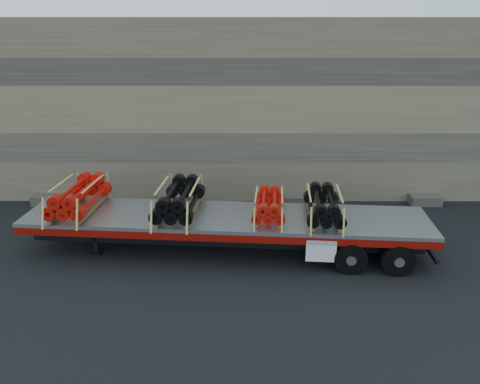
% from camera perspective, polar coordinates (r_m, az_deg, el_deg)
% --- Properties ---
extents(ground, '(120.00, 120.00, 0.00)m').
position_cam_1_polar(ground, '(14.41, 1.41, -8.30)').
color(ground, black).
rests_on(ground, ground).
extents(rock_wall, '(44.00, 3.00, 7.00)m').
position_cam_1_polar(rock_wall, '(19.47, 1.10, 10.16)').
color(rock_wall, '#7A6B54').
rests_on(rock_wall, ground).
extents(trailer, '(12.53, 3.34, 1.24)m').
position_cam_1_polar(trailer, '(14.67, -1.76, -5.05)').
color(trailer, '#ABAEB3').
rests_on(trailer, ground).
extents(bundle_front, '(1.43, 2.56, 0.88)m').
position_cam_1_polar(bundle_front, '(15.44, -19.06, -0.63)').
color(bundle_front, red).
rests_on(bundle_front, trailer).
extents(bundle_midfront, '(1.44, 2.59, 0.89)m').
position_cam_1_polar(bundle_midfront, '(14.48, -7.45, -1.01)').
color(bundle_midfront, black).
rests_on(bundle_midfront, trailer).
extents(bundle_midrear, '(1.11, 1.99, 0.68)m').
position_cam_1_polar(bundle_midrear, '(14.21, 3.55, -1.72)').
color(bundle_midrear, red).
rests_on(bundle_midrear, trailer).
extents(bundle_rear, '(1.26, 2.27, 0.78)m').
position_cam_1_polar(bundle_rear, '(14.27, 10.17, -1.71)').
color(bundle_rear, black).
rests_on(bundle_rear, trailer).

